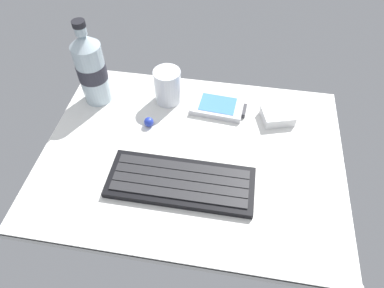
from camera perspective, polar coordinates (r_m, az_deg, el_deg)
ground_plane at (r=73.79cm, az=-0.03°, el=-2.11°), size 64.00×48.00×2.80cm
keyboard at (r=67.88cm, az=-1.89°, el=-6.39°), size 29.02×11.05×1.70cm
handheld_device at (r=81.95cm, az=4.42°, el=6.33°), size 13.20×8.51×1.50cm
juice_cup at (r=82.10cm, az=-4.09°, el=9.47°), size 6.40×6.40×8.50cm
water_bottle at (r=82.31cm, az=-16.52°, el=12.04°), size 6.73×6.73×20.80cm
charger_block at (r=81.23cm, az=14.13°, el=4.60°), size 8.31×7.37×2.40cm
trackball_mouse at (r=78.19cm, az=-7.25°, el=3.68°), size 2.20×2.20×2.20cm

